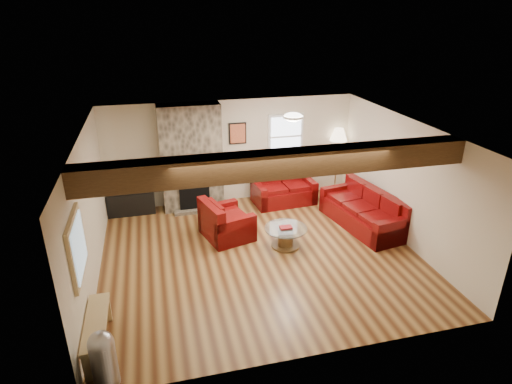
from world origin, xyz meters
TOP-DOWN VIEW (x-y plane):
  - room at (0.00, 0.00)m, footprint 8.00×8.00m
  - oak_beam at (0.00, -1.25)m, footprint 6.00×0.36m
  - chimney_breast at (-1.00, 2.49)m, footprint 1.40×0.67m
  - back_window at (1.35, 2.71)m, footprint 0.90×0.08m
  - hatch_window at (-2.96, -1.50)m, footprint 0.08×1.00m
  - ceiling_dome at (0.90, 0.90)m, footprint 0.40×0.40m
  - artwork_back at (0.15, 2.71)m, footprint 0.42×0.06m
  - artwork_right at (2.96, 0.30)m, footprint 0.06×0.55m
  - sofa_three at (2.48, 0.62)m, footprint 1.23×2.24m
  - loveseat at (1.18, 2.23)m, footprint 1.53×0.96m
  - armchair_red at (-0.49, 0.88)m, footprint 1.13×1.21m
  - coffee_table at (0.58, 0.18)m, footprint 0.85×0.85m
  - tv_cabinet at (-2.45, 2.53)m, footprint 1.07×0.43m
  - television at (-2.45, 2.53)m, footprint 0.77×0.10m
  - floor_lamp at (2.68, 2.55)m, footprint 0.44×0.44m
  - pine_bench at (-2.83, -1.87)m, footprint 0.29×1.26m
  - pedal_bin at (-2.69, -2.55)m, footprint 0.33×0.33m
  - coal_bucket at (-0.40, 1.77)m, footprint 0.37×0.37m

SIDE VIEW (x-z plane):
  - coal_bucket at x=-0.40m, z-range 0.00..0.34m
  - coffee_table at x=0.58m, z-range -0.01..0.43m
  - pine_bench at x=-2.83m, z-range 0.00..0.47m
  - tv_cabinet at x=-2.45m, z-range 0.00..0.53m
  - loveseat at x=1.18m, z-range 0.00..0.78m
  - pedal_bin at x=-2.69m, z-range 0.00..0.81m
  - armchair_red at x=-0.49m, z-range 0.00..0.82m
  - sofa_three at x=2.48m, z-range 0.00..0.82m
  - television at x=-2.45m, z-range 0.53..0.97m
  - chimney_breast at x=-1.00m, z-range -0.03..2.47m
  - room at x=0.00m, z-range -2.75..5.25m
  - hatch_window at x=-2.96m, z-range 1.00..1.90m
  - floor_lamp at x=2.68m, z-range 0.60..2.30m
  - back_window at x=1.35m, z-range 1.00..2.10m
  - artwork_back at x=0.15m, z-range 1.44..1.96m
  - artwork_right at x=2.96m, z-range 1.54..1.96m
  - oak_beam at x=0.00m, z-range 2.12..2.50m
  - ceiling_dome at x=0.90m, z-range 2.35..2.53m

